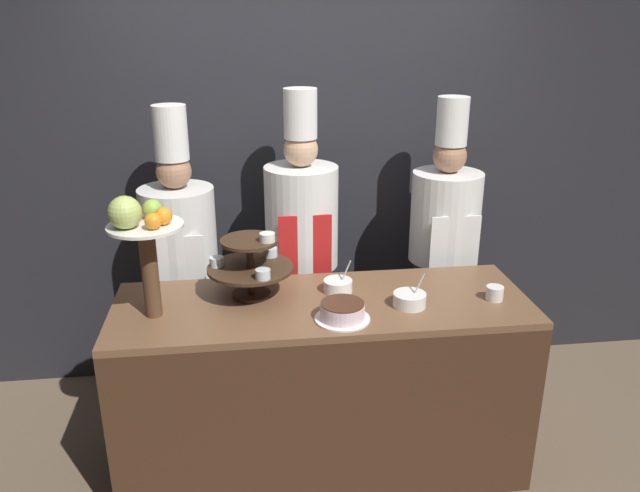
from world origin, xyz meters
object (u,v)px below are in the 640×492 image
serving_bowl_near (410,300)px  serving_bowl_far (338,286)px  tiered_stand (251,263)px  cake_round (342,312)px  fruit_pedestal (141,232)px  chef_left (181,259)px  chef_center_right (443,242)px  chef_center_left (302,243)px  cup_white (495,293)px

serving_bowl_near → serving_bowl_far: serving_bowl_near is taller
tiered_stand → cake_round: (0.40, -0.30, -0.13)m
fruit_pedestal → serving_bowl_far: fruit_pedestal is taller
chef_left → chef_center_right: chef_center_right is taller
serving_bowl_far → chef_left: chef_left is taller
serving_bowl_near → chef_center_left: 0.87m
fruit_pedestal → chef_center_left: bearing=42.3°
chef_center_right → serving_bowl_near: bearing=-118.4°
fruit_pedestal → chef_left: size_ratio=0.32×
fruit_pedestal → serving_bowl_near: fruit_pedestal is taller
cup_white → chef_center_right: (-0.02, 0.73, -0.01)m
cake_round → serving_bowl_near: 0.35m
serving_bowl_far → serving_bowl_near: bearing=-33.2°
cake_round → serving_bowl_near: size_ratio=1.52×
serving_bowl_near → chef_center_right: (0.41, 0.75, -0.01)m
chef_left → fruit_pedestal: bearing=-96.8°
chef_center_left → cake_round: bearing=-83.2°
fruit_pedestal → chef_center_left: chef_center_left is taller
fruit_pedestal → serving_bowl_near: 1.27m
chef_center_right → chef_center_left: bearing=-180.0°
serving_bowl_near → serving_bowl_far: (-0.31, 0.20, -0.00)m
tiered_stand → cake_round: tiered_stand is taller
chef_center_left → chef_left: bearing=180.0°
chef_left → cup_white: bearing=-25.2°
cup_white → serving_bowl_near: serving_bowl_near is taller
serving_bowl_near → chef_center_left: chef_center_left is taller
serving_bowl_far → chef_center_left: (-0.13, 0.54, 0.03)m
tiered_stand → serving_bowl_near: tiered_stand is taller
cup_white → chef_left: bearing=154.8°
cake_round → cup_white: size_ratio=3.03×
tiered_stand → fruit_pedestal: size_ratio=0.72×
chef_center_left → serving_bowl_far: bearing=-76.9°
cup_white → chef_center_left: 1.13m
chef_center_right → chef_left: bearing=-180.0°
cake_round → fruit_pedestal: bearing=170.5°
tiered_stand → cake_round: bearing=-37.2°
cake_round → chef_left: 1.16m
chef_center_left → chef_center_right: size_ratio=1.03×
fruit_pedestal → cake_round: (0.87, -0.15, -0.37)m
cake_round → cup_white: bearing=8.6°
tiered_stand → chef_center_right: (1.14, 0.54, -0.15)m
fruit_pedestal → cup_white: bearing=-1.0°
chef_left → chef_center_left: size_ratio=0.96×
chef_left → serving_bowl_near: bearing=-33.6°
cup_white → chef_center_left: bearing=139.8°
tiered_stand → chef_left: size_ratio=0.23×
chef_center_left → chef_center_right: (0.84, 0.00, -0.03)m
tiered_stand → cup_white: 1.19m
serving_bowl_far → chef_center_left: bearing=103.1°
cup_white → chef_left: chef_left is taller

